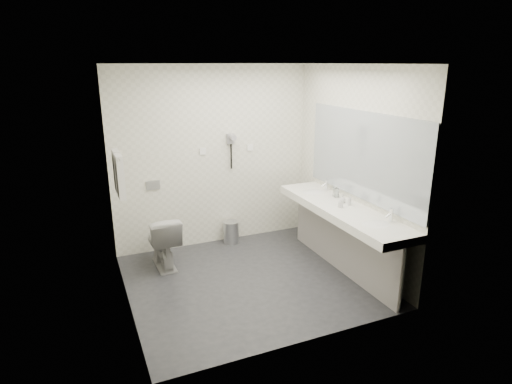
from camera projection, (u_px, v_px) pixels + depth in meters
name	position (u px, v px, depth m)	size (l,w,h in m)	color
floor	(250.00, 280.00, 5.18)	(2.80, 2.80, 0.00)	#2A2A2F
ceiling	(248.00, 64.00, 4.45)	(2.80, 2.80, 0.00)	white
wall_back	(213.00, 157.00, 5.96)	(2.80, 2.80, 0.00)	white
wall_front	(307.00, 217.00, 3.67)	(2.80, 2.80, 0.00)	white
wall_left	(119.00, 195.00, 4.28)	(2.60, 2.60, 0.00)	white
wall_right	(353.00, 168.00, 5.35)	(2.60, 2.60, 0.00)	white
vanity_counter	(341.00, 210.00, 5.20)	(0.55, 2.20, 0.10)	white
vanity_panel	(341.00, 242.00, 5.33)	(0.03, 2.15, 0.75)	gray
vanity_post_near	(401.00, 279.00, 4.43)	(0.06, 0.06, 0.75)	silver
vanity_post_far	(302.00, 216.00, 6.25)	(0.06, 0.06, 0.75)	silver
mirror	(363.00, 156.00, 5.11)	(0.02, 2.20, 1.05)	#B2BCC6
basin_near	(376.00, 225.00, 4.61)	(0.40, 0.31, 0.05)	white
basin_far	(314.00, 193.00, 5.76)	(0.40, 0.31, 0.05)	white
faucet_near	(391.00, 215.00, 4.66)	(0.04, 0.04, 0.15)	silver
faucet_far	(327.00, 185.00, 5.80)	(0.04, 0.04, 0.15)	silver
soap_bottle_a	(341.00, 203.00, 5.12)	(0.05, 0.05, 0.10)	silver
soap_bottle_b	(343.00, 199.00, 5.30)	(0.08, 0.08, 0.10)	silver
soap_bottle_c	(350.00, 200.00, 5.21)	(0.04, 0.04, 0.12)	silver
glass_left	(337.00, 193.00, 5.51)	(0.06, 0.06, 0.12)	silver
glass_right	(335.00, 192.00, 5.55)	(0.07, 0.07, 0.12)	silver
toilet	(163.00, 241.00, 5.45)	(0.38, 0.68, 0.68)	white
flush_plate	(153.00, 185.00, 5.71)	(0.18, 0.02, 0.12)	#B2B5BA
pedal_bin	(231.00, 233.00, 6.21)	(0.22, 0.22, 0.31)	#B2B5BA
bin_lid	(231.00, 222.00, 6.16)	(0.22, 0.22, 0.01)	#B2B5BA
towel_rail	(116.00, 154.00, 4.70)	(0.02, 0.02, 0.62)	silver
towel_near	(120.00, 177.00, 4.64)	(0.07, 0.24, 0.48)	white
towel_far	(117.00, 171.00, 4.89)	(0.07, 0.24, 0.48)	white
dryer_cradle	(231.00, 139.00, 5.95)	(0.10, 0.04, 0.14)	#95959A
dryer_barrel	(232.00, 137.00, 5.88)	(0.08, 0.08, 0.14)	#95959A
dryer_cord	(231.00, 157.00, 6.01)	(0.02, 0.02, 0.35)	black
switch_plate_a	(203.00, 151.00, 5.86)	(0.09, 0.02, 0.09)	white
switch_plate_b	(250.00, 147.00, 6.12)	(0.09, 0.02, 0.09)	white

